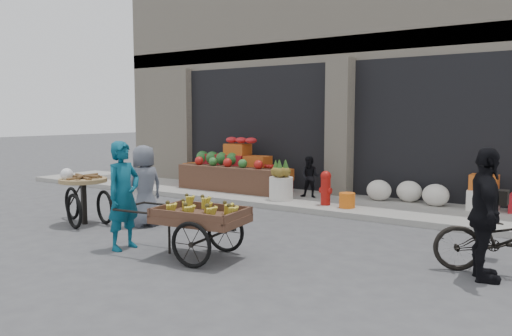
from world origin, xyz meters
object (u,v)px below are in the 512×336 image
Objects in this scene: seated_person at (310,177)px; bicycle at (507,239)px; orange_bucket at (347,200)px; tricycle_cart at (83,193)px; cyclist at (485,214)px; vendor_grey at (144,186)px; vendor_woman at (124,195)px; banana_cart at (198,213)px; fire_hydrant at (326,187)px; pineapple_bin at (281,188)px.

bicycle is at bearing -46.17° from seated_person.
orange_bucket is 0.22× the size of tricycle_cart.
vendor_grey is at bearing 73.78° from cyclist.
cyclist is at bearing 135.71° from bicycle.
seated_person is 0.58× the size of vendor_woman.
vendor_grey reaches higher than banana_cart.
cyclist is at bearing -50.74° from seated_person.
bicycle is (3.69, -2.56, -0.05)m from fire_hydrant.
seated_person reaches higher than orange_bucket.
banana_cart is 1.47× the size of tricycle_cart.
orange_bucket is 4.64m from vendor_woman.
banana_cart is 1.34× the size of cyclist.
vendor_woman is at bearing 88.95° from cyclist.
orange_bucket is 0.15× the size of banana_cart.
vendor_woman is at bearing -111.21° from orange_bucket.
fire_hydrant is 2.22× the size of orange_bucket.
banana_cart is 1.48× the size of vendor_grey.
bicycle reaches higher than fire_hydrant.
seated_person is 5.03m from vendor_woman.
orange_bucket is at bearing 34.08° from bicycle.
vendor_woman reaches higher than vendor_grey.
cyclist is at bearing -40.30° from fire_hydrant.
vendor_woman reaches higher than orange_bucket.
seated_person is at bearing 36.11° from bicycle.
orange_bucket is 0.20× the size of cyclist.
banana_cart is at bearing 90.97° from cyclist.
vendor_grey is at bearing 39.70° from tricycle_cart.
tricycle_cart is 1.01× the size of vendor_grey.
pineapple_bin is at bearing -1.53° from vendor_woman.
seated_person is at bearing 56.31° from pineapple_bin.
seated_person is at bearing -5.99° from vendor_woman.
vendor_grey reaches higher than tricycle_cart.
pineapple_bin is at bearing 175.34° from vendor_grey.
banana_cart is 1.34× the size of vendor_woman.
orange_bucket is at bearing 28.05° from cyclist.
fire_hydrant is 4.12m from banana_cart.
bicycle is at bearing -38.19° from orange_bucket.
seated_person reaches higher than fire_hydrant.
seated_person is 0.58× the size of cyclist.
vendor_grey reaches higher than orange_bucket.
tricycle_cart is at bearing -130.72° from fire_hydrant.
banana_cart reaches higher than fire_hydrant.
pineapple_bin is 0.36× the size of vendor_grey.
vendor_woman reaches higher than bicycle.
vendor_woman is at bearing -105.36° from seated_person.
cyclist reaches higher than pineapple_bin.
bicycle is (6.78, 1.04, -0.11)m from tricycle_cart.
vendor_grey is (-0.95, -3.15, 0.35)m from pineapple_bin.
vendor_grey is (1.05, 0.49, 0.16)m from tricycle_cart.
vendor_grey is (-1.35, -3.75, 0.14)m from seated_person.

